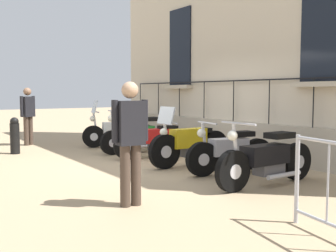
# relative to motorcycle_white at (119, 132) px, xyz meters

# --- Properties ---
(ground_plane) EXTENTS (60.00, 60.00, 0.00)m
(ground_plane) POSITION_rel_motorcycle_white_xyz_m (0.54, 2.90, -0.42)
(ground_plane) COLOR tan
(building_facade) EXTENTS (0.82, 10.95, 7.14)m
(building_facade) POSITION_rel_motorcycle_white_xyz_m (-2.08, 2.90, 3.02)
(building_facade) COLOR beige
(building_facade) RESTS_ON ground_plane
(motorcycle_white) EXTENTS (2.08, 0.72, 1.32)m
(motorcycle_white) POSITION_rel_motorcycle_white_xyz_m (0.00, 0.00, 0.00)
(motorcycle_white) COLOR black
(motorcycle_white) RESTS_ON ground_plane
(motorcycle_green) EXTENTS (2.12, 0.72, 1.10)m
(motorcycle_green) POSITION_rel_motorcycle_white_xyz_m (0.10, 1.28, 0.00)
(motorcycle_green) COLOR black
(motorcycle_green) RESTS_ON ground_plane
(motorcycle_red) EXTENTS (2.06, 0.70, 0.91)m
(motorcycle_red) POSITION_rel_motorcycle_white_xyz_m (0.17, 2.27, -0.02)
(motorcycle_red) COLOR black
(motorcycle_red) RESTS_ON ground_plane
(motorcycle_yellow) EXTENTS (2.02, 0.60, 1.25)m
(motorcycle_yellow) POSITION_rel_motorcycle_white_xyz_m (0.12, 3.52, 0.03)
(motorcycle_yellow) COLOR black
(motorcycle_yellow) RESTS_ON ground_plane
(motorcycle_silver) EXTENTS (1.90, 0.66, 1.00)m
(motorcycle_silver) POSITION_rel_motorcycle_white_xyz_m (-0.03, 4.61, -0.02)
(motorcycle_silver) COLOR black
(motorcycle_silver) RESTS_ON ground_plane
(motorcycle_black) EXTENTS (2.20, 0.72, 1.08)m
(motorcycle_black) POSITION_rel_motorcycle_white_xyz_m (0.16, 5.70, 0.00)
(motorcycle_black) COLOR black
(motorcycle_black) RESTS_ON ground_plane
(bollard) EXTENTS (0.23, 0.23, 0.92)m
(bollard) POSITION_rel_motorcycle_white_xyz_m (2.78, -0.21, 0.04)
(bollard) COLOR black
(bollard) RESTS_ON ground_plane
(pedestrian_standing) EXTENTS (0.48, 0.36, 1.67)m
(pedestrian_standing) POSITION_rel_motorcycle_white_xyz_m (2.06, -1.73, 0.52)
(pedestrian_standing) COLOR #47382D
(pedestrian_standing) RESTS_ON ground_plane
(pedestrian_walking) EXTENTS (0.53, 0.24, 1.68)m
(pedestrian_walking) POSITION_rel_motorcycle_white_xyz_m (2.59, 5.50, 0.53)
(pedestrian_walking) COLOR #47382D
(pedestrian_walking) RESTS_ON ground_plane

